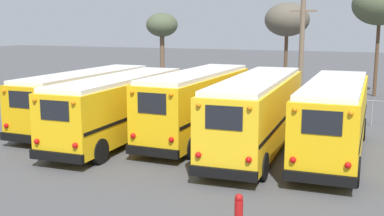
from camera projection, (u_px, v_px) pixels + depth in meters
ground_plane at (191, 142)px, 23.06m from camera, size 160.00×160.00×0.00m
school_bus_0 at (87, 98)px, 26.09m from camera, size 2.63×10.24×3.04m
school_bus_1 at (120, 106)px, 23.04m from camera, size 2.61×10.31×3.14m
school_bus_2 at (197, 103)px, 23.44m from camera, size 2.62×9.61×3.32m
school_bus_3 at (257, 111)px, 21.26m from camera, size 2.81×10.93×3.30m
school_bus_4 at (334, 116)px, 20.26m from camera, size 2.58×10.04×3.24m
utility_pole at (302, 50)px, 33.55m from camera, size 1.80×0.35×7.34m
bare_tree_0 at (162, 27)px, 41.31m from camera, size 2.71×2.71×6.51m
bare_tree_1 at (287, 20)px, 38.84m from camera, size 3.61×3.61×7.27m
bare_tree_2 at (380, 5)px, 36.41m from camera, size 4.15×4.15×8.58m
fence_line at (235, 100)px, 29.54m from camera, size 21.13×0.06×1.42m
fire_hydrant at (239, 211)px, 13.22m from camera, size 0.24×0.24×1.03m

